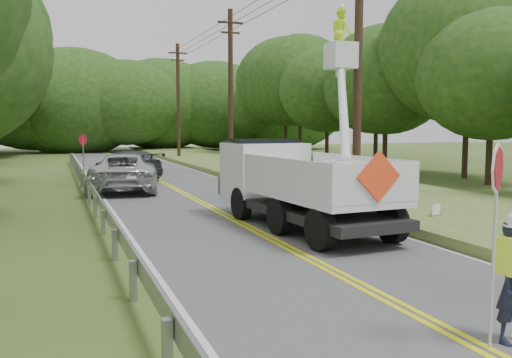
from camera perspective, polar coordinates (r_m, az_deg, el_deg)
name	(u,v)px	position (r m, az deg, el deg)	size (l,w,h in m)	color
ground	(371,292)	(10.31, 11.90, -11.45)	(140.00, 140.00, 0.00)	#3E4E1E
road	(190,197)	(23.13, -6.90, -1.85)	(7.20, 96.00, 0.03)	#4F4F52
guardrail	(89,185)	(23.38, -17.06, -0.63)	(0.18, 48.00, 0.77)	gray
utility_poles	(274,79)	(27.44, 1.84, 10.36)	(1.60, 43.30, 10.00)	black
tall_grass_verge	(339,187)	(25.69, 8.69, -0.81)	(7.00, 96.00, 0.30)	#57672D
treeline_right	(364,78)	(41.07, 11.22, 10.26)	(10.65, 51.44, 11.74)	#332319
treeline_horizon	(107,103)	(64.96, -15.24, 7.64)	(56.65, 15.12, 12.12)	#1B4111
bucket_truck	(291,170)	(16.97, 3.70, 0.89)	(4.78, 7.45, 7.06)	black
suv_silver	(124,172)	(25.67, -13.57, 0.72)	(2.84, 6.15, 1.71)	silver
suv_darkgrey	(128,165)	(31.34, -13.23, 1.46)	(2.20, 5.41, 1.57)	#393D41
stop_sign_permanent	(83,152)	(28.12, -17.56, 2.72)	(0.43, 0.38, 2.56)	gray
yard_sign	(436,210)	(17.24, 18.24, -3.13)	(0.43, 0.20, 0.65)	white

